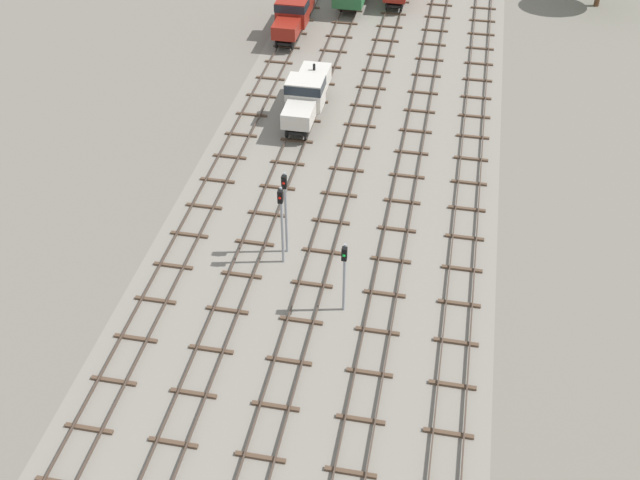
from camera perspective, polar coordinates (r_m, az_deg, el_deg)
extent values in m
plane|color=slate|center=(65.09, 3.81, 11.16)|extent=(480.00, 480.00, 0.00)
cube|color=gray|center=(65.09, 3.81, 11.16)|extent=(20.81, 176.00, 0.01)
cube|color=#47382D|center=(67.42, -3.93, 12.41)|extent=(0.07, 126.00, 0.15)
cube|color=#47382D|center=(67.10, -2.72, 12.32)|extent=(0.07, 126.00, 0.15)
cube|color=brown|center=(39.78, -16.48, -13.04)|extent=(2.40, 0.22, 0.14)
cube|color=brown|center=(41.41, -14.80, -9.90)|extent=(2.40, 0.22, 0.14)
cube|color=brown|center=(43.19, -13.27, -6.99)|extent=(2.40, 0.22, 0.14)
cube|color=brown|center=(45.10, -11.89, -4.32)|extent=(2.40, 0.22, 0.14)
cube|color=brown|center=(47.12, -10.64, -1.86)|extent=(2.40, 0.22, 0.14)
cube|color=brown|center=(49.24, -9.49, 0.38)|extent=(2.40, 0.22, 0.14)
cube|color=brown|center=(51.45, -8.44, 2.44)|extent=(2.40, 0.22, 0.14)
cube|color=brown|center=(53.74, -7.47, 4.32)|extent=(2.40, 0.22, 0.14)
cube|color=brown|center=(56.09, -6.58, 6.05)|extent=(2.40, 0.22, 0.14)
cube|color=brown|center=(58.51, -5.76, 7.64)|extent=(2.40, 0.22, 0.14)
cube|color=brown|center=(60.97, -5.00, 9.09)|extent=(2.40, 0.22, 0.14)
cube|color=brown|center=(63.48, -4.29, 10.43)|extent=(2.40, 0.22, 0.14)
cube|color=brown|center=(66.03, -3.63, 11.67)|extent=(2.40, 0.22, 0.14)
cube|color=brown|center=(68.62, -3.02, 12.81)|extent=(2.40, 0.22, 0.14)
cube|color=brown|center=(71.24, -2.44, 13.87)|extent=(2.40, 0.22, 0.14)
cube|color=brown|center=(73.89, -1.90, 14.85)|extent=(2.40, 0.22, 0.14)
cube|color=brown|center=(76.57, -1.40, 15.77)|extent=(2.40, 0.22, 0.14)
cube|color=brown|center=(79.27, -0.92, 16.62)|extent=(2.40, 0.22, 0.14)
cube|color=#47382D|center=(66.56, -0.34, 12.13)|extent=(0.07, 126.00, 0.15)
cube|color=#47382D|center=(66.32, 0.90, 12.02)|extent=(0.07, 126.00, 0.15)
cube|color=brown|center=(38.37, -10.65, -14.32)|extent=(2.40, 0.22, 0.14)
cube|color=brown|center=(40.06, -9.21, -10.97)|extent=(2.40, 0.22, 0.14)
cube|color=brown|center=(41.90, -7.92, -7.91)|extent=(2.40, 0.22, 0.14)
cube|color=brown|center=(43.86, -6.76, -5.11)|extent=(2.40, 0.22, 0.14)
cube|color=brown|center=(45.94, -5.71, -2.55)|extent=(2.40, 0.22, 0.14)
cube|color=brown|center=(48.11, -4.76, -0.21)|extent=(2.40, 0.22, 0.14)
cube|color=brown|center=(50.37, -3.90, 1.91)|extent=(2.40, 0.22, 0.14)
cube|color=brown|center=(52.70, -3.10, 3.85)|extent=(2.40, 0.22, 0.14)
cube|color=brown|center=(55.10, -2.37, 5.63)|extent=(2.40, 0.22, 0.14)
cube|color=brown|center=(57.56, -1.70, 7.25)|extent=(2.40, 0.22, 0.14)
cube|color=brown|center=(60.06, -1.08, 8.74)|extent=(2.40, 0.22, 0.14)
cube|color=brown|center=(62.61, -0.51, 10.11)|extent=(2.40, 0.22, 0.14)
cube|color=brown|center=(65.19, 0.02, 11.37)|extent=(2.40, 0.22, 0.14)
cube|color=brown|center=(67.81, 0.52, 12.53)|extent=(2.40, 0.22, 0.14)
cube|color=brown|center=(70.46, 0.98, 13.60)|extent=(2.40, 0.22, 0.14)
cube|color=brown|center=(73.14, 1.42, 14.60)|extent=(2.40, 0.22, 0.14)
cube|color=brown|center=(75.84, 1.82, 15.52)|extent=(2.40, 0.22, 0.14)
cube|color=brown|center=(78.57, 2.20, 16.38)|extent=(2.40, 0.22, 0.14)
cube|color=#47382D|center=(65.95, 3.32, 11.79)|extent=(0.07, 126.00, 0.15)
cube|color=#47382D|center=(65.80, 4.58, 11.66)|extent=(0.07, 126.00, 0.15)
cube|color=brown|center=(37.38, -4.37, -15.51)|extent=(2.40, 0.22, 0.14)
cube|color=brown|center=(39.11, -3.25, -12.00)|extent=(2.40, 0.22, 0.14)
cube|color=brown|center=(40.99, -2.26, -8.80)|extent=(2.40, 0.22, 0.14)
cube|color=brown|center=(43.00, -1.37, -5.89)|extent=(2.40, 0.22, 0.14)
cube|color=brown|center=(45.11, -0.57, -3.24)|extent=(2.40, 0.22, 0.14)
cube|color=brown|center=(47.33, 0.16, -0.83)|extent=(2.40, 0.22, 0.14)
cube|color=brown|center=(49.62, 0.81, 1.35)|extent=(2.40, 0.22, 0.14)
cube|color=brown|center=(51.99, 1.41, 3.35)|extent=(2.40, 0.22, 0.14)
cube|color=brown|center=(54.42, 1.96, 5.16)|extent=(2.40, 0.22, 0.14)
cube|color=brown|center=(56.90, 2.46, 6.82)|extent=(2.40, 0.22, 0.14)
cube|color=brown|center=(59.43, 2.93, 8.34)|extent=(2.40, 0.22, 0.14)
cube|color=brown|center=(62.01, 3.36, 9.73)|extent=(2.40, 0.22, 0.14)
cube|color=brown|center=(64.62, 3.75, 11.01)|extent=(2.40, 0.22, 0.14)
cube|color=brown|center=(67.26, 4.12, 12.19)|extent=(2.40, 0.22, 0.14)
cube|color=brown|center=(69.93, 4.47, 13.28)|extent=(2.40, 0.22, 0.14)
cube|color=brown|center=(72.63, 4.79, 14.29)|extent=(2.40, 0.22, 0.14)
cube|color=brown|center=(75.35, 5.09, 15.23)|extent=(2.40, 0.22, 0.14)
cube|color=brown|center=(78.09, 5.37, 16.10)|extent=(2.40, 0.22, 0.14)
cube|color=brown|center=(80.85, 5.64, 16.91)|extent=(2.40, 0.22, 0.14)
cube|color=#47382D|center=(65.60, 7.02, 11.40)|extent=(0.07, 126.00, 0.15)
cube|color=#47382D|center=(65.54, 8.29, 11.25)|extent=(0.07, 126.00, 0.15)
cube|color=brown|center=(36.85, 2.24, -16.56)|extent=(2.40, 0.22, 0.14)
cube|color=brown|center=(38.60, 2.98, -12.94)|extent=(2.40, 0.22, 0.14)
cube|color=brown|center=(40.51, 3.63, -9.64)|extent=(2.40, 0.22, 0.14)
cube|color=brown|center=(42.54, 4.21, -6.64)|extent=(2.40, 0.22, 0.14)
cube|color=brown|center=(44.67, 4.74, -3.93)|extent=(2.40, 0.22, 0.14)
cube|color=brown|center=(46.91, 5.21, -1.46)|extent=(2.40, 0.22, 0.14)
cube|color=brown|center=(49.22, 5.63, 0.77)|extent=(2.40, 0.22, 0.14)
cube|color=brown|center=(51.61, 6.02, 2.80)|extent=(2.40, 0.22, 0.14)
cube|color=brown|center=(54.05, 6.37, 4.65)|extent=(2.40, 0.22, 0.14)
cube|color=brown|center=(56.55, 6.69, 6.34)|extent=(2.40, 0.22, 0.14)
cube|color=brown|center=(59.10, 6.99, 7.89)|extent=(2.40, 0.22, 0.14)
cube|color=brown|center=(61.69, 7.27, 9.30)|extent=(2.40, 0.22, 0.14)
cube|color=brown|center=(64.31, 7.52, 10.60)|extent=(2.40, 0.22, 0.14)
cube|color=brown|center=(66.96, 7.76, 11.80)|extent=(2.40, 0.22, 0.14)
cube|color=brown|center=(69.65, 7.98, 12.91)|extent=(2.40, 0.22, 0.14)
cube|color=brown|center=(72.36, 8.19, 13.93)|extent=(2.40, 0.22, 0.14)
cube|color=brown|center=(75.09, 8.38, 14.88)|extent=(2.40, 0.22, 0.14)
cube|color=brown|center=(77.83, 8.56, 15.76)|extent=(2.40, 0.22, 0.14)
cube|color=brown|center=(80.60, 8.73, 16.58)|extent=(2.40, 0.22, 0.14)
cube|color=#47382D|center=(65.52, 10.74, 10.96)|extent=(0.07, 126.00, 0.15)
cube|color=#47382D|center=(65.56, 12.00, 10.80)|extent=(0.07, 126.00, 0.15)
cube|color=brown|center=(38.55, 9.34, -13.74)|extent=(2.40, 0.22, 0.14)
cube|color=brown|center=(40.45, 9.63, -10.38)|extent=(2.40, 0.22, 0.14)
cube|color=brown|center=(42.49, 9.88, -7.34)|extent=(2.40, 0.22, 0.14)
cube|color=brown|center=(44.63, 10.10, -4.59)|extent=(2.40, 0.22, 0.14)
cube|color=brown|center=(46.86, 10.31, -2.09)|extent=(2.40, 0.22, 0.14)
cube|color=brown|center=(49.18, 10.49, 0.18)|extent=(2.40, 0.22, 0.14)
cube|color=brown|center=(51.57, 10.66, 2.24)|extent=(2.40, 0.22, 0.14)
cube|color=brown|center=(54.01, 10.81, 4.12)|extent=(2.40, 0.22, 0.14)
cube|color=brown|center=(56.52, 10.95, 5.83)|extent=(2.40, 0.22, 0.14)
cube|color=brown|center=(59.06, 11.08, 7.39)|extent=(2.40, 0.22, 0.14)
cube|color=brown|center=(61.65, 11.19, 8.83)|extent=(2.40, 0.22, 0.14)
cube|color=brown|center=(64.28, 11.30, 10.15)|extent=(2.40, 0.22, 0.14)
cube|color=brown|center=(66.93, 11.40, 11.36)|extent=(2.40, 0.22, 0.14)
cube|color=brown|center=(69.62, 11.50, 12.48)|extent=(2.40, 0.22, 0.14)
cube|color=brown|center=(72.33, 11.59, 13.52)|extent=(2.40, 0.22, 0.14)
cube|color=brown|center=(75.06, 11.67, 14.48)|extent=(2.40, 0.22, 0.14)
cube|color=brown|center=(77.81, 11.75, 15.38)|extent=(2.40, 0.22, 0.14)
cube|color=brown|center=(80.58, 11.82, 16.21)|extent=(2.40, 0.22, 0.14)
cube|color=beige|center=(61.26, -0.63, 11.29)|extent=(2.24, 5.04, 1.30)
cube|color=beige|center=(57.44, -1.54, 9.17)|extent=(2.13, 2.88, 1.17)
cube|color=beige|center=(59.11, -1.08, 10.67)|extent=(2.69, 2.16, 2.20)
cube|color=black|center=(58.80, -1.08, 11.23)|extent=(2.74, 2.25, 0.70)
cylinder|color=black|center=(61.79, -0.43, 12.49)|extent=(0.20, 0.20, 0.50)
cylinder|color=black|center=(61.91, -1.28, 10.45)|extent=(0.14, 0.90, 0.90)
cylinder|color=black|center=(61.66, 0.04, 10.33)|extent=(0.14, 0.90, 0.90)
cylinder|color=black|center=(63.46, -0.94, 11.22)|extent=(0.14, 0.90, 0.90)
cylinder|color=black|center=(63.21, 0.36, 11.10)|extent=(0.14, 0.90, 0.90)
cube|color=black|center=(62.55, -0.45, 10.78)|extent=(1.68, 2.20, 0.24)
cylinder|color=black|center=(57.36, -2.42, 7.90)|extent=(0.14, 0.90, 0.90)
cylinder|color=black|center=(57.08, -1.00, 7.76)|extent=(0.14, 0.90, 0.90)
cylinder|color=black|center=(58.86, -2.02, 8.79)|extent=(0.14, 0.90, 0.90)
cylinder|color=black|center=(58.59, -0.64, 8.66)|extent=(0.14, 0.90, 0.90)
cube|color=black|center=(57.97, -1.52, 8.28)|extent=(1.68, 2.20, 0.24)
cube|color=maroon|center=(74.67, -1.65, 16.61)|extent=(2.24, 5.04, 1.30)
cube|color=maroon|center=(70.67, -2.45, 15.18)|extent=(2.13, 2.88, 1.17)
cube|color=maroon|center=(72.47, -2.05, 16.26)|extent=(2.69, 2.16, 2.20)
cube|color=black|center=(72.22, -2.06, 16.74)|extent=(2.74, 2.25, 0.70)
cylinder|color=black|center=(75.25, -2.19, 15.87)|extent=(0.14, 0.90, 0.90)
cylinder|color=black|center=(74.96, -1.07, 15.80)|extent=(0.14, 0.90, 0.90)
cylinder|color=black|center=(76.86, -1.88, 16.40)|extent=(0.14, 0.90, 0.90)
cylinder|color=black|center=(76.58, -0.79, 16.32)|extent=(0.14, 0.90, 0.90)
cube|color=black|center=(75.91, -1.48, 16.10)|extent=(1.68, 2.20, 0.24)
cylinder|color=black|center=(70.46, -3.18, 14.15)|extent=(0.14, 0.90, 0.90)
cylinder|color=black|center=(70.15, -2.01, 14.07)|extent=(0.14, 0.90, 0.90)
cylinder|color=black|center=(72.05, -2.84, 14.75)|extent=(0.14, 0.90, 0.90)
cylinder|color=black|center=(71.75, -1.69, 14.67)|extent=(0.14, 0.90, 0.90)
cube|color=black|center=(71.10, -2.43, 14.41)|extent=(1.68, 2.20, 0.24)
cylinder|color=black|center=(78.14, 4.88, 16.67)|extent=(0.14, 0.90, 0.90)
cylinder|color=black|center=(78.02, 5.97, 16.57)|extent=(0.14, 0.90, 0.90)
cube|color=black|center=(78.91, 5.51, 16.87)|extent=(1.68, 2.20, 0.24)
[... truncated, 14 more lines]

